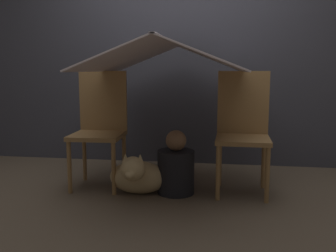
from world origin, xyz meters
The scene contains 7 objects.
ground_plane centered at (0.00, 0.00, 0.00)m, with size 8.80×8.80×0.00m, color brown.
wall_back centered at (0.00, 1.21, 1.25)m, with size 7.00×0.05×2.50m.
chair_left centered at (-0.62, 0.30, 0.55)m, with size 0.45×0.45×1.01m.
chair_right centered at (0.62, 0.30, 0.55)m, with size 0.44×0.44×1.01m.
sheet_canopy centered at (0.00, 0.22, 1.14)m, with size 1.24×1.40×0.25m.
person_front centered at (0.08, 0.15, 0.21)m, with size 0.31×0.31×0.53m.
dog centered at (-0.23, 0.06, 0.16)m, with size 0.48×0.44×0.38m.
Camera 1 is at (0.45, -2.84, 1.03)m, focal length 40.00 mm.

